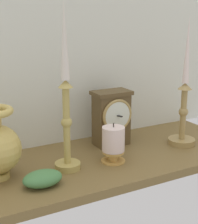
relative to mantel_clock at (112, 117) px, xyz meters
The scene contains 7 objects.
ground_plane 16.90cm from the mantel_clock, 144.14° to the right, with size 100.00×36.00×2.40cm, color brown.
back_wall 27.92cm from the mantel_clock, 135.60° to the left, with size 120.00×2.00×65.00cm, color silver.
mantel_clock is the anchor object (origin of this frame).
candlestick_tall_left 22.99cm from the mantel_clock, 27.47° to the right, with size 8.63×8.63×40.34cm.
candlestick_tall_center 24.19cm from the mantel_clock, 152.60° to the right, with size 7.02×7.02×44.70cm.
pillar_candle_front 14.07cm from the mantel_clock, 118.58° to the right, with size 6.92×6.92×11.50cm.
ivy_sprig 34.46cm from the mantel_clock, 150.63° to the right, with size 9.97×6.98×3.89cm.
Camera 1 is at (-44.71, -85.74, 41.45)cm, focal length 57.57 mm.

